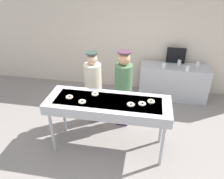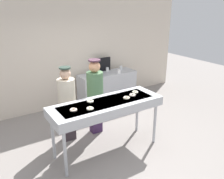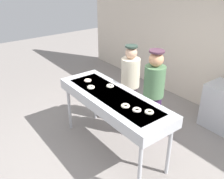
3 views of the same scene
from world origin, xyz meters
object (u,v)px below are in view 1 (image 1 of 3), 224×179
at_px(worker_baker, 93,84).
at_px(paper_cup_2, 198,64).
at_px(sugar_donut_2, 131,104).
at_px(prep_counter, 173,82).
at_px(sugar_donut_5, 142,104).
at_px(menu_display, 176,55).
at_px(worker_assistant, 123,85).
at_px(paper_cup_3, 187,69).
at_px(paper_cup_1, 179,62).
at_px(fryer_conveyor, 108,105).
at_px(sugar_donut_0, 82,102).
at_px(sugar_donut_3, 151,101).
at_px(sugar_donut_4, 69,97).
at_px(sugar_donut_1, 95,94).
at_px(paper_cup_0, 164,65).

relative_size(worker_baker, paper_cup_2, 14.78).
distance_m(sugar_donut_2, prep_counter, 2.40).
distance_m(sugar_donut_5, menu_display, 2.42).
distance_m(paper_cup_2, menu_display, 0.57).
height_order(sugar_donut_2, prep_counter, sugar_donut_2).
bearing_deg(worker_assistant, paper_cup_2, -122.69).
bearing_deg(paper_cup_3, worker_baker, -151.71).
bearing_deg(paper_cup_1, fryer_conveyor, -121.80).
distance_m(sugar_donut_2, paper_cup_2, 2.66).
xyz_separation_m(sugar_donut_5, paper_cup_2, (1.24, 2.19, -0.12)).
relative_size(sugar_donut_0, sugar_donut_3, 1.00).
distance_m(sugar_donut_4, paper_cup_3, 2.90).
xyz_separation_m(paper_cup_2, menu_display, (-0.54, 0.13, 0.14)).
xyz_separation_m(worker_baker, worker_assistant, (0.63, -0.03, 0.05)).
height_order(sugar_donut_2, worker_assistant, worker_assistant).
bearing_deg(fryer_conveyor, paper_cup_3, 50.37).
bearing_deg(paper_cup_2, worker_assistant, -139.17).
bearing_deg(menu_display, sugar_donut_0, -124.84).
relative_size(sugar_donut_1, worker_assistant, 0.08).
distance_m(worker_assistant, paper_cup_2, 2.18).
bearing_deg(sugar_donut_0, sugar_donut_3, 10.57).
bearing_deg(sugar_donut_2, worker_assistant, 105.57).
height_order(worker_baker, menu_display, worker_baker).
xyz_separation_m(sugar_donut_4, sugar_donut_5, (1.25, 0.01, 0.00)).
bearing_deg(paper_cup_2, fryer_conveyor, -129.94).
relative_size(sugar_donut_3, menu_display, 0.28).
bearing_deg(worker_baker, sugar_donut_1, 101.81).
height_order(fryer_conveyor, worker_assistant, worker_assistant).
distance_m(sugar_donut_0, menu_display, 2.96).
xyz_separation_m(sugar_donut_1, sugar_donut_5, (0.84, -0.17, 0.00)).
bearing_deg(paper_cup_0, paper_cup_1, 36.43).
height_order(worker_baker, paper_cup_0, worker_baker).
xyz_separation_m(sugar_donut_5, prep_counter, (0.70, 2.09, -0.61)).
relative_size(sugar_donut_4, menu_display, 0.28).
bearing_deg(sugar_donut_0, prep_counter, 52.46).
height_order(sugar_donut_2, paper_cup_1, sugar_donut_2).
height_order(worker_assistant, menu_display, worker_assistant).
relative_size(paper_cup_1, paper_cup_2, 1.00).
bearing_deg(fryer_conveyor, paper_cup_2, 50.06).
bearing_deg(paper_cup_2, sugar_donut_0, -134.02).
height_order(sugar_donut_4, paper_cup_0, sugar_donut_4).
xyz_separation_m(worker_baker, menu_display, (1.74, 1.52, 0.17)).
relative_size(prep_counter, paper_cup_3, 15.58).
relative_size(worker_baker, paper_cup_0, 14.78).
height_order(sugar_donut_5, menu_display, menu_display).
bearing_deg(menu_display, sugar_donut_5, -106.86).
distance_m(sugar_donut_4, paper_cup_0, 2.59).
relative_size(worker_baker, prep_counter, 0.95).
bearing_deg(menu_display, paper_cup_2, -13.26).
height_order(sugar_donut_3, sugar_donut_5, same).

